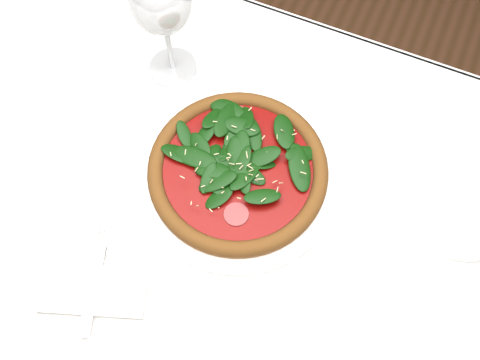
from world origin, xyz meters
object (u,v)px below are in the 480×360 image
at_px(napkin, 94,291).
at_px(pizza, 238,169).
at_px(wine_glass, 161,2).
at_px(plate, 238,174).

bearing_deg(napkin, pizza, 65.56).
relative_size(wine_glass, napkin, 1.51).
bearing_deg(wine_glass, pizza, -37.71).
height_order(wine_glass, napkin, wine_glass).
bearing_deg(pizza, wine_glass, 142.29).
relative_size(plate, wine_glass, 1.43).
bearing_deg(wine_glass, napkin, -79.62).
height_order(plate, pizza, pizza).
relative_size(pizza, napkin, 1.94).
distance_m(plate, wine_glass, 0.27).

